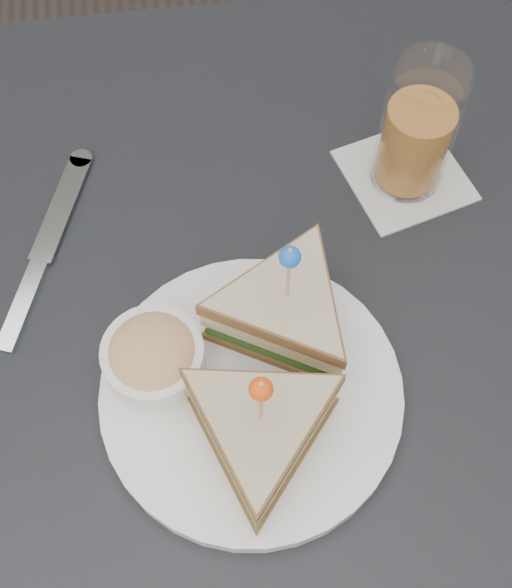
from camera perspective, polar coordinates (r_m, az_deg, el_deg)
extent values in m
plane|color=#3F3833|center=(1.34, -0.38, -16.61)|extent=(3.50, 3.50, 0.00)
cube|color=black|center=(0.64, -0.78, -3.63)|extent=(0.80, 0.80, 0.03)
cylinder|color=black|center=(1.19, 14.25, 6.38)|extent=(0.04, 0.04, 0.72)
cylinder|color=white|center=(0.59, -0.36, -7.84)|extent=(0.31, 0.31, 0.01)
cylinder|color=white|center=(0.58, -0.36, -7.53)|extent=(0.31, 0.31, 0.00)
cylinder|color=#E3B682|center=(0.49, 0.36, -8.54)|extent=(0.00, 0.00, 0.08)
sphere|color=#FF4F10|center=(0.46, 0.38, -7.38)|extent=(0.02, 0.02, 0.02)
cylinder|color=#E3B682|center=(0.53, 2.51, 1.32)|extent=(0.00, 0.00, 0.08)
sphere|color=blue|center=(0.50, 2.63, 2.89)|extent=(0.02, 0.02, 0.02)
cylinder|color=white|center=(0.58, -7.87, -5.04)|extent=(0.10, 0.10, 0.04)
ellipsoid|color=#E0B772|center=(0.57, -8.02, -4.56)|extent=(0.09, 0.09, 0.03)
cube|color=silver|center=(0.66, -17.51, -0.51)|extent=(0.05, 0.10, 0.01)
cube|color=silver|center=(0.70, -14.86, 6.44)|extent=(0.06, 0.12, 0.00)
cylinder|color=silver|center=(0.73, -13.39, 10.17)|extent=(0.03, 0.03, 0.00)
cube|color=silver|center=(0.72, 11.42, 9.00)|extent=(0.13, 0.13, 0.00)
cylinder|color=#B67433|center=(0.68, 12.12, 11.33)|extent=(0.07, 0.07, 0.08)
cylinder|color=white|center=(0.67, 12.46, 12.44)|extent=(0.08, 0.08, 0.13)
cube|color=white|center=(0.66, 13.14, 14.06)|extent=(0.02, 0.02, 0.02)
cube|color=white|center=(0.65, 12.11, 12.66)|extent=(0.02, 0.02, 0.02)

